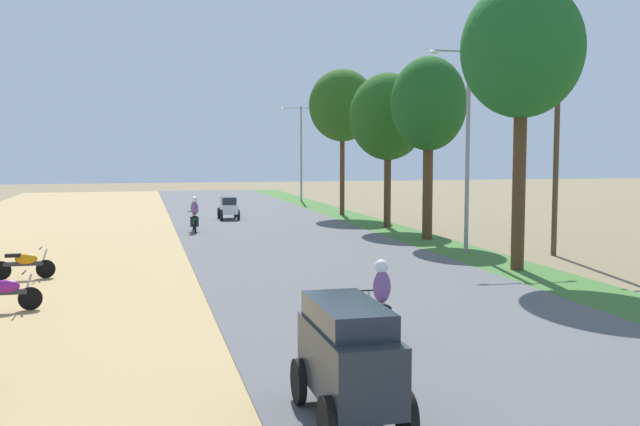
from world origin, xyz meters
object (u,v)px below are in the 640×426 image
(parked_motorbike_fifth, at_px, (3,291))
(motorbike_ahead_third, at_px, (194,215))
(utility_pole_near, at_px, (557,139))
(median_tree_second, at_px, (522,51))
(median_tree_third, at_px, (429,105))
(parked_motorbike_sixth, at_px, (24,263))
(car_hatchback_white, at_px, (228,207))
(median_tree_fourth, at_px, (388,117))
(median_tree_fifth, at_px, (342,106))
(streetlamp_mid, at_px, (468,135))
(car_van_charcoal, at_px, (348,355))
(streetlamp_far, at_px, (301,146))
(motorbike_ahead_second, at_px, (380,303))

(parked_motorbike_fifth, height_order, motorbike_ahead_third, motorbike_ahead_third)
(utility_pole_near, bearing_deg, median_tree_second, -136.64)
(median_tree_third, relative_size, utility_pole_near, 0.95)
(parked_motorbike_sixth, bearing_deg, utility_pole_near, 3.35)
(utility_pole_near, relative_size, car_hatchback_white, 4.13)
(median_tree_fourth, bearing_deg, motorbike_ahead_third, 179.69)
(median_tree_fifth, bearing_deg, car_hatchback_white, -168.45)
(parked_motorbike_fifth, relative_size, streetlamp_mid, 0.24)
(motorbike_ahead_third, bearing_deg, car_hatchback_white, 69.04)
(median_tree_fifth, distance_m, motorbike_ahead_third, 13.18)
(parked_motorbike_sixth, bearing_deg, streetlamp_mid, 8.40)
(car_van_charcoal, distance_m, car_hatchback_white, 31.10)
(streetlamp_far, relative_size, motorbike_ahead_third, 4.01)
(motorbike_ahead_third, bearing_deg, median_tree_fourth, -0.31)
(median_tree_third, relative_size, median_tree_fourth, 1.02)
(median_tree_fourth, distance_m, streetlamp_mid, 9.39)
(median_tree_fourth, xyz_separation_m, streetlamp_mid, (-0.07, -9.32, -1.08))
(median_tree_fifth, distance_m, motorbike_ahead_second, 29.87)
(median_tree_fourth, distance_m, utility_pole_near, 10.97)
(parked_motorbike_sixth, height_order, car_van_charcoal, car_van_charcoal)
(median_tree_fifth, bearing_deg, motorbike_ahead_second, -104.03)
(median_tree_third, height_order, streetlamp_far, median_tree_third)
(median_tree_fourth, bearing_deg, motorbike_ahead_second, -109.38)
(streetlamp_far, distance_m, car_hatchback_white, 15.96)
(median_tree_fourth, bearing_deg, car_van_charcoal, -110.16)
(car_hatchback_white, bearing_deg, parked_motorbike_fifth, -109.64)
(median_tree_fifth, xyz_separation_m, utility_pole_near, (3.17, -18.00, -2.23))
(median_tree_third, bearing_deg, parked_motorbike_sixth, -157.36)
(median_tree_third, bearing_deg, motorbike_ahead_third, 151.49)
(median_tree_second, distance_m, utility_pole_near, 5.05)
(streetlamp_far, bearing_deg, motorbike_ahead_second, -100.14)
(parked_motorbike_fifth, height_order, median_tree_third, median_tree_third)
(median_tree_third, distance_m, streetlamp_far, 25.09)
(median_tree_fifth, distance_m, utility_pole_near, 18.41)
(parked_motorbike_fifth, bearing_deg, median_tree_fourth, 46.83)
(parked_motorbike_sixth, relative_size, median_tree_third, 0.23)
(median_tree_second, height_order, motorbike_ahead_second, median_tree_second)
(motorbike_ahead_second, relative_size, motorbike_ahead_third, 1.00)
(median_tree_third, distance_m, utility_pole_near, 6.25)
(motorbike_ahead_second, distance_m, motorbike_ahead_third, 21.12)
(median_tree_second, bearing_deg, streetlamp_mid, 88.07)
(median_tree_fourth, relative_size, utility_pole_near, 0.93)
(parked_motorbike_fifth, distance_m, median_tree_fourth, 22.73)
(median_tree_second, height_order, motorbike_ahead_third, median_tree_second)
(median_tree_fourth, height_order, streetlamp_mid, median_tree_fourth)
(median_tree_fifth, relative_size, car_hatchback_white, 4.31)
(streetlamp_mid, relative_size, motorbike_ahead_third, 4.24)
(parked_motorbike_fifth, height_order, parked_motorbike_sixth, same)
(parked_motorbike_sixth, distance_m, motorbike_ahead_second, 12.33)
(median_tree_second, height_order, median_tree_fourth, median_tree_second)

